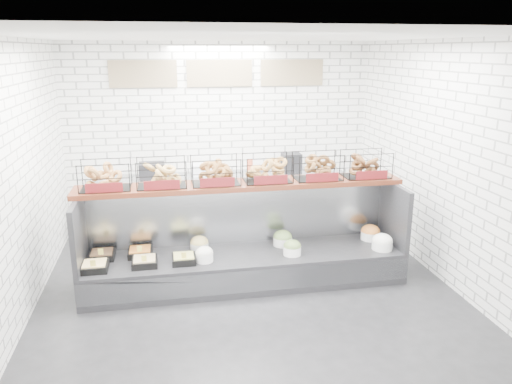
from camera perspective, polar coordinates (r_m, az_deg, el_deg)
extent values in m
plane|color=black|center=(6.23, -0.77, -11.40)|extent=(5.50, 5.50, 0.00)
cube|color=white|center=(8.37, -4.08, 6.54)|extent=(5.00, 0.02, 3.00)
cube|color=white|center=(5.83, -25.80, 0.81)|extent=(0.02, 5.50, 3.00)
cube|color=white|center=(6.59, 21.14, 2.93)|extent=(0.02, 5.50, 3.00)
cube|color=white|center=(5.54, -0.89, 17.36)|extent=(5.00, 5.50, 0.02)
cube|color=tan|center=(8.19, -12.78, 13.03)|extent=(1.05, 0.03, 0.42)
cube|color=tan|center=(8.24, -4.19, 13.38)|extent=(1.05, 0.03, 0.42)
cube|color=tan|center=(8.46, 4.14, 13.45)|extent=(1.05, 0.03, 0.42)
cube|color=black|center=(6.41, -1.24, -8.60)|extent=(4.00, 0.90, 0.40)
cube|color=#93969B|center=(6.02, -0.55, -10.12)|extent=(4.00, 0.03, 0.28)
cube|color=#93969B|center=(6.57, -1.86, -2.36)|extent=(4.00, 0.08, 0.80)
cube|color=black|center=(6.20, -19.60, -4.46)|extent=(0.06, 0.90, 0.80)
cube|color=black|center=(6.77, 15.41, -2.38)|extent=(0.06, 0.90, 0.80)
cube|color=black|center=(6.13, -17.94, -8.15)|extent=(0.30, 0.30, 0.08)
cube|color=#F6CF7E|center=(6.12, -17.97, -7.85)|extent=(0.26, 0.26, 0.04)
cube|color=#E7D450|center=(6.00, -18.13, -7.77)|extent=(0.06, 0.01, 0.08)
cube|color=black|center=(6.43, -17.17, -6.94)|extent=(0.29, 0.29, 0.08)
cube|color=brown|center=(6.42, -17.19, -6.65)|extent=(0.25, 0.25, 0.04)
cube|color=#E7D450|center=(6.30, -17.33, -6.55)|extent=(0.06, 0.01, 0.08)
cube|color=black|center=(6.11, -12.60, -7.84)|extent=(0.30, 0.30, 0.08)
cube|color=#D2B781|center=(6.09, -12.62, -7.54)|extent=(0.25, 0.25, 0.04)
cube|color=#E7D450|center=(5.98, -12.68, -7.44)|extent=(0.06, 0.01, 0.08)
cube|color=black|center=(6.39, -13.09, -6.76)|extent=(0.29, 0.29, 0.08)
cube|color=orange|center=(6.38, -13.11, -6.47)|extent=(0.25, 0.25, 0.04)
cube|color=#E7D450|center=(6.27, -13.17, -6.36)|extent=(0.06, 0.01, 0.08)
cube|color=black|center=(6.10, -8.25, -7.63)|extent=(0.28, 0.28, 0.08)
cube|color=#D8D36E|center=(6.09, -8.27, -7.33)|extent=(0.24, 0.24, 0.04)
cube|color=#E7D450|center=(5.98, -8.24, -7.21)|extent=(0.06, 0.01, 0.08)
cylinder|color=white|center=(6.10, -5.90, -7.39)|extent=(0.21, 0.21, 0.11)
ellipsoid|color=silver|center=(6.08, -5.92, -6.87)|extent=(0.21, 0.21, 0.15)
cylinder|color=white|center=(6.42, -6.48, -6.20)|extent=(0.23, 0.23, 0.11)
ellipsoid|color=#E8CF76|center=(6.39, -6.50, -5.71)|extent=(0.23, 0.23, 0.16)
cylinder|color=white|center=(6.27, 4.14, -6.67)|extent=(0.22, 0.22, 0.11)
ellipsoid|color=olive|center=(6.25, 4.15, -6.17)|extent=(0.22, 0.22, 0.15)
cylinder|color=white|center=(6.56, 3.06, -5.62)|extent=(0.25, 0.25, 0.11)
ellipsoid|color=#799B4F|center=(6.54, 3.07, -5.13)|extent=(0.24, 0.24, 0.17)
cylinder|color=white|center=(6.62, 14.21, -5.89)|extent=(0.26, 0.26, 0.11)
ellipsoid|color=white|center=(6.60, 14.24, -5.41)|extent=(0.26, 0.26, 0.18)
cylinder|color=white|center=(6.92, 12.92, -4.84)|extent=(0.26, 0.26, 0.11)
ellipsoid|color=orange|center=(6.90, 12.95, -4.38)|extent=(0.25, 0.25, 0.18)
cube|color=#42190E|center=(6.27, -1.63, 0.83)|extent=(4.10, 0.50, 0.06)
cube|color=black|center=(6.18, -16.86, 1.85)|extent=(0.60, 0.38, 0.34)
cube|color=#5B1013|center=(6.01, -16.97, 0.47)|extent=(0.42, 0.02, 0.11)
cube|color=black|center=(6.14, -10.77, 2.17)|extent=(0.60, 0.38, 0.34)
cube|color=#5B1013|center=(5.97, -10.71, 0.79)|extent=(0.42, 0.02, 0.11)
cube|color=black|center=(6.18, -4.66, 2.47)|extent=(0.60, 0.38, 0.34)
cube|color=#5B1013|center=(6.01, -4.43, 1.11)|extent=(0.42, 0.02, 0.11)
cube|color=black|center=(6.28, 1.32, 2.74)|extent=(0.60, 0.38, 0.34)
cube|color=#5B1013|center=(6.11, 1.71, 1.40)|extent=(0.42, 0.02, 0.11)
cube|color=black|center=(6.44, 7.06, 2.97)|extent=(0.60, 0.38, 0.34)
cube|color=#5B1013|center=(6.28, 7.58, 1.67)|extent=(0.42, 0.02, 0.11)
cube|color=black|center=(6.67, 12.46, 3.15)|extent=(0.60, 0.38, 0.34)
cube|color=#5B1013|center=(6.51, 13.09, 1.90)|extent=(0.42, 0.02, 0.11)
cube|color=#93969B|center=(8.30, -3.67, -0.99)|extent=(4.00, 0.60, 0.90)
cube|color=black|center=(8.09, -11.80, 2.44)|extent=(0.40, 0.30, 0.24)
cube|color=silver|center=(8.15, -6.11, 2.56)|extent=(0.35, 0.28, 0.18)
cylinder|color=#C75231|center=(8.26, -0.68, 2.99)|extent=(0.09, 0.09, 0.22)
cube|color=black|center=(8.40, 4.05, 3.44)|extent=(0.30, 0.30, 0.30)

